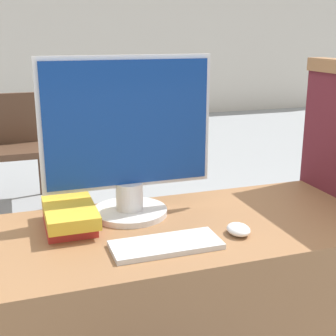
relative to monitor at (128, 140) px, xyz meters
name	(u,v)px	position (x,y,z in m)	size (l,w,h in m)	color
wall_back	(41,28)	(0.16, 5.98, 0.40)	(12.00, 0.06, 2.80)	beige
desk	(187,322)	(0.16, -0.15, -0.63)	(1.25, 0.59, 0.73)	#8C603D
monitor	(128,140)	(0.00, 0.00, 0.00)	(0.57, 0.26, 0.54)	silver
keyboard	(166,245)	(0.04, -0.29, -0.26)	(0.32, 0.14, 0.02)	silver
mouse	(238,229)	(0.28, -0.27, -0.25)	(0.07, 0.09, 0.03)	white
book_stack	(70,216)	(-0.21, -0.05, -0.22)	(0.16, 0.26, 0.08)	#B72D28
far_chair	(14,142)	(-0.36, 2.37, -0.50)	(0.44, 0.44, 0.87)	#4C3323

